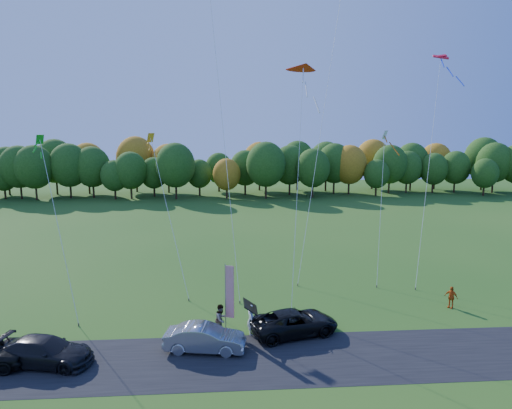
{
  "coord_description": "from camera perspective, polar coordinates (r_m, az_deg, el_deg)",
  "views": [
    {
      "loc": [
        -2.35,
        -27.37,
        12.76
      ],
      "look_at": [
        0.0,
        6.0,
        7.0
      ],
      "focal_mm": 32.0,
      "sensor_mm": 36.0,
      "label": 1
    }
  ],
  "objects": [
    {
      "name": "kite_diamond_yellow",
      "position": [
        35.97,
        -10.87,
        -1.18
      ],
      "size": [
        3.88,
        6.26,
        12.59
      ],
      "color": "#4C3F33",
      "rests_on": "ground"
    },
    {
      "name": "feather_flag",
      "position": [
        28.64,
        -3.42,
        -10.74
      ],
      "size": [
        0.56,
        0.25,
        4.46
      ],
      "color": "#999999",
      "rests_on": "ground"
    },
    {
      "name": "person_tailgate_a",
      "position": [
        29.11,
        -0.65,
        -14.16
      ],
      "size": [
        0.49,
        0.71,
        1.9
      ],
      "primitive_type": "imported",
      "rotation": [
        0.0,
        0.0,
        1.62
      ],
      "color": "white",
      "rests_on": "ground"
    },
    {
      "name": "dark_truck_a",
      "position": [
        28.28,
        -24.87,
        -16.31
      ],
      "size": [
        5.51,
        3.1,
        1.51
      ],
      "primitive_type": "imported",
      "rotation": [
        0.0,
        0.0,
        1.37
      ],
      "color": "black",
      "rests_on": "ground"
    },
    {
      "name": "silver_sedan",
      "position": [
        27.4,
        -6.4,
        -16.26
      ],
      "size": [
        4.82,
        2.3,
        1.53
      ],
      "primitive_type": "imported",
      "rotation": [
        0.0,
        0.0,
        1.42
      ],
      "color": "#9E9EA3",
      "rests_on": "ground"
    },
    {
      "name": "asphalt_strip",
      "position": [
        26.72,
        1.59,
        -18.74
      ],
      "size": [
        90.0,
        6.0,
        0.01
      ],
      "primitive_type": "cube",
      "color": "black",
      "rests_on": "ground"
    },
    {
      "name": "kite_diamond_white",
      "position": [
        39.47,
        15.36,
        -0.16
      ],
      "size": [
        2.57,
        5.77,
        12.78
      ],
      "color": "#4C3F33",
      "rests_on": "ground"
    },
    {
      "name": "kite_parafoil_rainbow",
      "position": [
        41.48,
        20.83,
        4.79
      ],
      "size": [
        6.2,
        8.82,
        19.48
      ],
      "color": "#4C3F33",
      "rests_on": "ground"
    },
    {
      "name": "kite_delta_blue",
      "position": [
        36.47,
        -4.69,
        14.61
      ],
      "size": [
        4.25,
        10.61,
        32.24
      ],
      "color": "#4C3F33",
      "rests_on": "ground"
    },
    {
      "name": "tree_line",
      "position": [
        83.38,
        -2.37,
        0.96
      ],
      "size": [
        116.0,
        12.0,
        10.0
      ],
      "primitive_type": null,
      "color": "#1E4711",
      "rests_on": "ground"
    },
    {
      "name": "kite_parafoil_orange",
      "position": [
        41.61,
        8.9,
        14.22
      ],
      "size": [
        8.25,
        11.7,
        32.52
      ],
      "color": "#4C3F33",
      "rests_on": "ground"
    },
    {
      "name": "kite_diamond_green",
      "position": [
        33.09,
        -23.47,
        -2.74
      ],
      "size": [
        3.64,
        4.59,
        12.51
      ],
      "color": "#4C3F33",
      "rests_on": "ground"
    },
    {
      "name": "person_east",
      "position": [
        35.8,
        23.2,
        -10.59
      ],
      "size": [
        0.9,
        0.94,
        1.57
      ],
      "primitive_type": "imported",
      "rotation": [
        0.0,
        0.0,
        -0.84
      ],
      "color": "#D05013",
      "rests_on": "ground"
    },
    {
      "name": "ground",
      "position": [
        30.29,
        0.83,
        -15.15
      ],
      "size": [
        160.0,
        160.0,
        0.0
      ],
      "primitive_type": "plane",
      "color": "#1F4F15"
    },
    {
      "name": "black_suv",
      "position": [
        29.27,
        4.82,
        -14.47
      ],
      "size": [
        5.93,
        3.84,
        1.52
      ],
      "primitive_type": "imported",
      "rotation": [
        0.0,
        0.0,
        1.83
      ],
      "color": "black",
      "rests_on": "ground"
    },
    {
      "name": "person_tailgate_b",
      "position": [
        29.18,
        -4.38,
        -14.12
      ],
      "size": [
        1.16,
        1.18,
        1.91
      ],
      "primitive_type": "imported",
      "rotation": [
        0.0,
        0.0,
        0.85
      ],
      "color": "gray",
      "rests_on": "ground"
    },
    {
      "name": "kite_delta_red",
      "position": [
        33.69,
        5.31,
        3.77
      ],
      "size": [
        3.34,
        9.37,
        18.83
      ],
      "color": "#4C3F33",
      "rests_on": "ground"
    }
  ]
}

